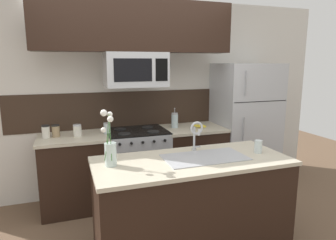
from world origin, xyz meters
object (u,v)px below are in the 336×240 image
stove_range (137,165)px  storage_jar_tall (46,132)px  sink_faucet (196,132)px  microwave (136,70)px  refrigerator (244,125)px  storage_jar_medium (56,131)px  flower_vase (110,150)px  storage_jar_short (77,131)px  banana_bunch (200,126)px  storage_jar_squat (107,128)px  french_press (175,120)px  drinking_glass (258,147)px

stove_range → storage_jar_tall: bearing=178.9°
stove_range → sink_faucet: sink_faucet is taller
microwave → refrigerator: size_ratio=0.42×
microwave → storage_jar_medium: (-0.96, 0.06, -0.70)m
stove_range → flower_vase: flower_vase is taller
storage_jar_short → storage_jar_tall: bearing=173.0°
microwave → banana_bunch: size_ratio=3.91×
microwave → storage_jar_medium: bearing=176.6°
storage_jar_squat → french_press: bearing=3.8°
stove_range → french_press: (0.54, 0.06, 0.55)m
storage_jar_tall → sink_faucet: sink_faucet is taller
storage_jar_short → flower_vase: flower_vase is taller
microwave → storage_jar_squat: size_ratio=5.49×
refrigerator → storage_jar_tall: bearing=-180.0°
microwave → sink_faucet: (0.35, -1.03, -0.58)m
microwave → banana_bunch: 1.15m
stove_range → banana_bunch: banana_bunch is taller
storage_jar_medium → flower_vase: 1.31m
refrigerator → storage_jar_tall: size_ratio=11.68×
refrigerator → storage_jar_medium: size_ratio=12.19×
banana_bunch → storage_jar_short: bearing=178.7°
sink_faucet → storage_jar_medium: bearing=140.5°
storage_jar_short → storage_jar_squat: bearing=3.8°
drinking_glass → storage_jar_squat: bearing=134.9°
banana_bunch → drinking_glass: drinking_glass is taller
microwave → drinking_glass: microwave is taller
stove_range → microwave: bearing=-89.8°
stove_range → storage_jar_short: storage_jar_short is taller
storage_jar_short → storage_jar_squat: storage_jar_short is taller
storage_jar_medium → storage_jar_squat: storage_jar_medium is taller
microwave → banana_bunch: bearing=-2.6°
storage_jar_medium → storage_jar_short: 0.25m
storage_jar_medium → refrigerator: bearing=-0.3°
refrigerator → sink_faucet: (-1.25, -1.07, 0.23)m
sink_faucet → refrigerator: bearing=40.5°
storage_jar_short → refrigerator: bearing=1.1°
storage_jar_medium → storage_jar_squat: 0.59m
drinking_glass → flower_vase: bearing=176.2°
drinking_glass → flower_vase: 1.41m
storage_jar_short → drinking_glass: bearing=-37.7°
sink_faucet → flower_vase: flower_vase is taller
stove_range → flower_vase: (-0.50, -1.19, 0.59)m
stove_range → storage_jar_tall: size_ratio=6.17×
storage_jar_medium → storage_jar_squat: bearing=-3.4°
storage_jar_tall → storage_jar_squat: size_ratio=1.11×
storage_jar_medium → french_press: french_press is taller
flower_vase → refrigerator: bearing=29.9°
storage_jar_short → french_press: 1.26m
stove_range → flower_vase: size_ratio=1.93×
refrigerator → storage_jar_tall: (-2.67, -0.00, 0.11)m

